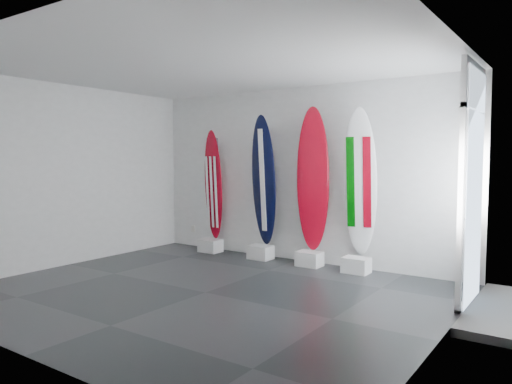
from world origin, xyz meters
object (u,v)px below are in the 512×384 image
Objects in this scene: surfboard_navy at (264,181)px; surfboard_swiss at (313,180)px; surfboard_italy at (360,183)px; surfboard_usa at (213,185)px.

surfboard_navy is 0.98m from surfboard_swiss.
surfboard_navy is at bearing 162.19° from surfboard_swiss.
surfboard_italy is at bearing 5.11° from surfboard_navy.
surfboard_navy is 0.97× the size of surfboard_swiss.
surfboard_usa is 2.14m from surfboard_swiss.
surfboard_swiss is (2.13, 0.00, 0.16)m from surfboard_usa.
surfboard_italy is (0.82, 0.00, -0.03)m from surfboard_swiss.
surfboard_swiss is at bearing 5.11° from surfboard_navy.
surfboard_italy reaches higher than surfboard_navy.
surfboard_swiss is at bearing 168.36° from surfboard_italy.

